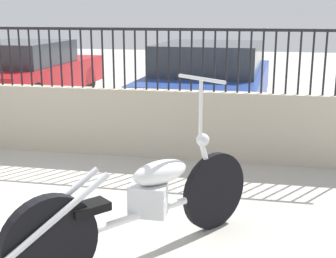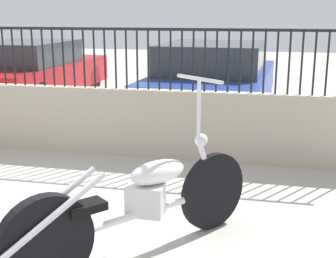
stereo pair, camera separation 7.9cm
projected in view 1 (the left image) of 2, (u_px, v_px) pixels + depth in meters
low_wall at (44, 118)px, 6.28m from camera, size 8.39×0.18×0.87m
fence_railing at (40, 49)px, 6.06m from camera, size 8.39×0.04×0.77m
motorcycle_white at (132, 207)px, 3.47m from camera, size 1.49×1.76×1.34m
car_red at (25, 72)px, 9.45m from camera, size 1.80×4.20×1.26m
car_blue at (210, 79)px, 8.38m from camera, size 2.09×4.37×1.30m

